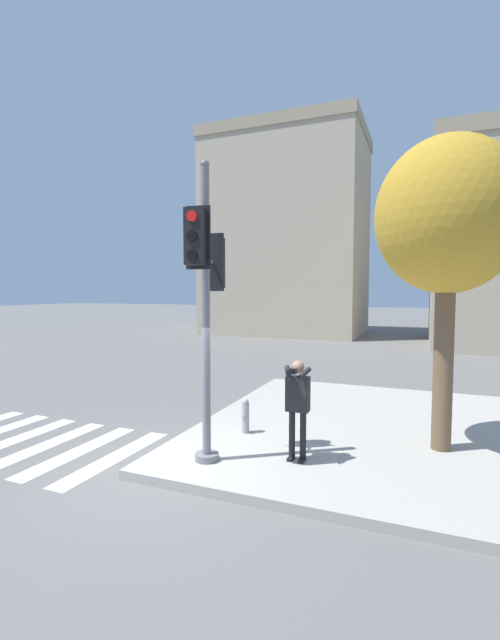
{
  "coord_description": "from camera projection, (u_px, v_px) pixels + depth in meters",
  "views": [
    {
      "loc": [
        4.11,
        -6.06,
        3.12
      ],
      "look_at": [
        1.27,
        0.92,
        2.61
      ],
      "focal_mm": 24.0,
      "sensor_mm": 36.0,
      "label": 1
    }
  ],
  "objects": [
    {
      "name": "street_tree",
      "position": [
        448.0,
        219.0,
        7.73
      ],
      "size": [
        2.57,
        2.57,
        5.74
      ],
      "color": "brown",
      "rests_on": "sidewalk_corner"
    },
    {
      "name": "fire_hydrant",
      "position": [
        245.0,
        416.0,
        8.92
      ],
      "size": [
        0.16,
        0.22,
        0.72
      ],
      "color": "#99999E",
      "rests_on": "sidewalk_corner"
    },
    {
      "name": "building_left",
      "position": [
        288.0,
        235.0,
        31.75
      ],
      "size": [
        11.1,
        8.49,
        14.58
      ],
      "color": "tan",
      "rests_on": "ground_plane"
    },
    {
      "name": "traffic_signal_pole",
      "position": [
        206.0,
        288.0,
        7.29
      ],
      "size": [
        0.5,
        1.25,
        5.16
      ],
      "color": "slate",
      "rests_on": "sidewalk_corner"
    },
    {
      "name": "person_photographer",
      "position": [
        298.0,
        400.0,
        7.45
      ],
      "size": [
        0.5,
        0.53,
        1.76
      ],
      "color": "black",
      "rests_on": "sidewalk_corner"
    },
    {
      "name": "sidewalk_corner",
      "position": [
        390.0,
        431.0,
        9.27
      ],
      "size": [
        8.0,
        8.0,
        0.16
      ],
      "color": "#ADA89E",
      "rests_on": "ground_plane"
    },
    {
      "name": "ground_plane",
      "position": [
        162.0,
        473.0,
        7.35
      ],
      "size": [
        160.0,
        160.0,
        0.0
      ],
      "primitive_type": "plane",
      "color": "slate"
    }
  ]
}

